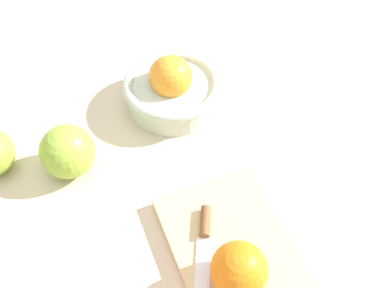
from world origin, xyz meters
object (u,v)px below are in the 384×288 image
bowl (172,87)px  apple_front_left_2 (67,152)px  orange_on_board (239,270)px  knife (204,244)px  cutting_board (236,255)px

bowl → apple_front_left_2: bowl is taller
bowl → orange_on_board: bowl is taller
orange_on_board → knife: size_ratio=0.53×
bowl → cutting_board: size_ratio=0.70×
bowl → cutting_board: 0.31m
bowl → orange_on_board: size_ratio=2.35×
apple_front_left_2 → cutting_board: bearing=24.6°
cutting_board → orange_on_board: (0.03, -0.02, 0.04)m
knife → cutting_board: bearing=44.0°
orange_on_board → knife: orange_on_board is taller
bowl → knife: 0.29m
cutting_board → apple_front_left_2: apple_front_left_2 is taller
cutting_board → knife: (-0.03, -0.03, 0.01)m
bowl → knife: size_ratio=1.25×
bowl → orange_on_board: (0.33, -0.11, 0.01)m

